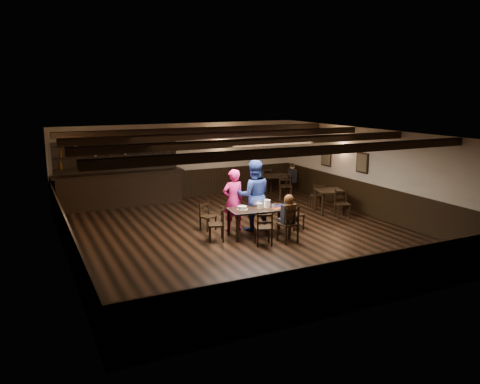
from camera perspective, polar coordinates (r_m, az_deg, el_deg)
name	(u,v)px	position (r m, az deg, el deg)	size (l,w,h in m)	color
ground	(242,234)	(12.78, 0.22, -5.13)	(10.00, 10.00, 0.00)	black
room_shell	(242,170)	(12.41, 0.19, 2.64)	(9.02, 10.02, 2.71)	beige
dining_table	(259,211)	(12.47, 2.35, -2.36)	(1.68, 0.95, 0.75)	black
chair_near_left	(264,226)	(11.69, 2.96, -4.11)	(0.51, 0.50, 0.90)	black
chair_near_right	(290,222)	(11.97, 6.10, -3.63)	(0.49, 0.47, 0.95)	black
chair_end_left	(219,222)	(12.09, -2.58, -3.64)	(0.49, 0.50, 0.87)	black
chair_end_right	(293,212)	(13.14, 6.52, -2.47)	(0.40, 0.41, 0.85)	black
chair_far_pushed	(206,214)	(13.08, -4.14, -2.67)	(0.46, 0.45, 0.78)	black
woman_pink	(233,200)	(12.88, -0.84, -1.01)	(0.63, 0.41, 1.73)	#FC3272
man_blue	(254,195)	(12.92, 1.67, -0.41)	(0.96, 0.75, 1.97)	navy
seated_person	(289,211)	(11.94, 5.93, -2.29)	(0.33, 0.50, 0.82)	black
cake	(242,208)	(12.33, 0.27, -1.95)	(0.29, 0.29, 0.09)	white
plate_stack_a	(260,206)	(12.41, 2.44, -1.71)	(0.15, 0.15, 0.14)	white
plate_stack_b	(267,203)	(12.57, 3.33, -1.40)	(0.17, 0.17, 0.20)	white
tea_light	(259,206)	(12.59, 2.33, -1.74)	(0.05, 0.05, 0.06)	#A5A8AD
salt_shaker	(273,206)	(12.46, 4.04, -1.77)	(0.04, 0.04, 0.10)	silver
pepper_shaker	(274,206)	(12.53, 4.18, -1.71)	(0.04, 0.04, 0.10)	#A5A8AD
drink_glass	(268,205)	(12.64, 3.42, -1.58)	(0.06, 0.06, 0.10)	silver
menu_red	(277,208)	(12.50, 4.55, -1.97)	(0.31, 0.21, 0.00)	maroon
menu_blue	(277,206)	(12.73, 4.57, -1.71)	(0.33, 0.23, 0.00)	#0D1342
bar_counter	(120,185)	(16.28, -14.45, 0.87)	(4.32, 0.70, 2.20)	black
back_table_a	(330,193)	(15.08, 10.87, -0.13)	(1.01, 1.01, 0.75)	black
back_table_b	(275,178)	(17.50, 4.34, 1.75)	(1.19, 1.19, 0.75)	black
bg_patron_left	(259,174)	(17.01, 2.33, 2.16)	(0.24, 0.38, 0.78)	black
bg_patron_right	(292,173)	(17.67, 6.39, 2.35)	(0.22, 0.35, 0.71)	black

